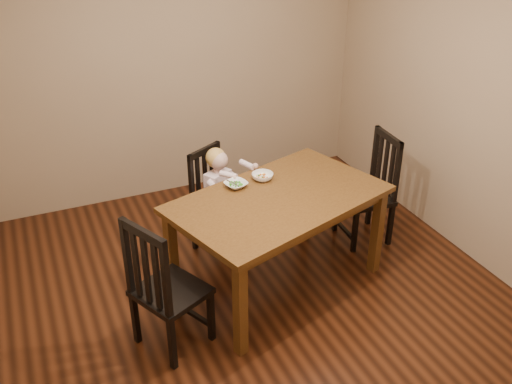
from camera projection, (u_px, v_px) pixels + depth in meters
name	position (u px, v px, depth m)	size (l,w,h in m)	color
room	(253.00, 141.00, 4.13)	(4.01, 4.01, 2.71)	#45200E
dining_table	(279.00, 207.00, 4.51)	(1.90, 1.46, 0.84)	#462910
chair_child	(216.00, 202.00, 5.15)	(0.55, 0.55, 0.96)	black
chair_left	(165.00, 288.00, 3.97)	(0.60, 0.61, 1.07)	black
chair_right	(370.00, 190.00, 5.26)	(0.46, 0.48, 1.04)	black
toddler	(220.00, 190.00, 5.06)	(0.31, 0.38, 0.53)	white
bowl_peas	(236.00, 185.00, 4.59)	(0.18, 0.18, 0.04)	white
bowl_veg	(263.00, 176.00, 4.70)	(0.18, 0.18, 0.06)	white
fork	(234.00, 184.00, 4.55)	(0.09, 0.10, 0.05)	silver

